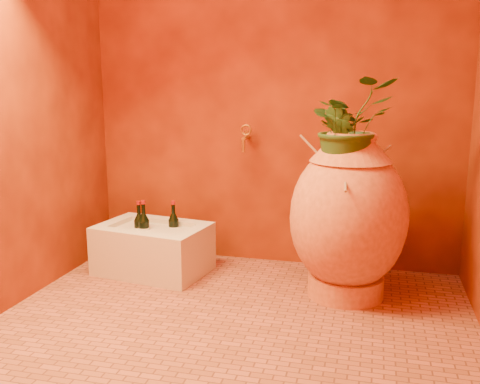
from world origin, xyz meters
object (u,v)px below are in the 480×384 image
(wine_bottle_b, at_px, (144,230))
(amphora, at_px, (348,216))
(wine_bottle_c, at_px, (140,229))
(wine_bottle_a, at_px, (174,228))
(wall_tap, at_px, (245,137))
(stone_basin, at_px, (153,249))

(wine_bottle_b, bearing_deg, amphora, -3.51)
(wine_bottle_c, bearing_deg, wine_bottle_b, -21.48)
(wine_bottle_c, bearing_deg, wine_bottle_a, 21.21)
(wine_bottle_c, xyz_separation_m, wall_tap, (0.64, 0.33, 0.60))
(stone_basin, height_order, wine_bottle_b, wine_bottle_b)
(wall_tap, bearing_deg, stone_basin, -148.43)
(wine_bottle_c, bearing_deg, amphora, -4.07)
(wine_bottle_a, bearing_deg, wine_bottle_c, -158.79)
(amphora, xyz_separation_m, wine_bottle_b, (-1.31, 0.08, -0.19))
(stone_basin, relative_size, wine_bottle_a, 2.61)
(wine_bottle_b, distance_m, wall_tap, 0.91)
(wine_bottle_b, relative_size, wine_bottle_c, 1.04)
(wall_tap, bearing_deg, amphora, -30.78)
(wine_bottle_a, xyz_separation_m, wine_bottle_b, (-0.17, -0.10, 0.01))
(stone_basin, distance_m, wall_tap, 0.97)
(amphora, bearing_deg, wine_bottle_b, 176.49)
(stone_basin, relative_size, wine_bottle_b, 2.48)
(wine_bottle_a, bearing_deg, wall_tap, 29.89)
(amphora, relative_size, wine_bottle_b, 3.15)
(wine_bottle_b, distance_m, wine_bottle_c, 0.04)
(amphora, distance_m, stone_basin, 1.30)
(amphora, distance_m, wine_bottle_b, 1.33)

